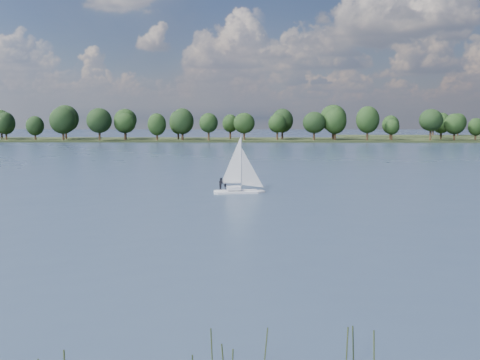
% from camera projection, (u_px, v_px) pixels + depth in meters
% --- Properties ---
extents(ground, '(700.00, 700.00, 0.00)m').
position_uv_depth(ground, '(238.00, 160.00, 130.11)').
color(ground, '#233342').
rests_on(ground, ground).
extents(far_shore, '(660.00, 40.00, 1.50)m').
position_uv_depth(far_shore, '(245.00, 141.00, 241.33)').
color(far_shore, black).
rests_on(far_shore, ground).
extents(sailboat, '(6.54, 2.82, 8.33)m').
position_uv_depth(sailboat, '(236.00, 176.00, 71.96)').
color(sailboat, silver).
rests_on(sailboat, ground).
extents(treeline, '(562.68, 73.74, 18.37)m').
position_uv_depth(treeline, '(228.00, 123.00, 236.75)').
color(treeline, black).
rests_on(treeline, ground).
extents(reeds, '(57.57, 10.69, 2.11)m').
position_uv_depth(reeds, '(166.00, 359.00, 20.67)').
color(reeds, '#283316').
rests_on(reeds, ground).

